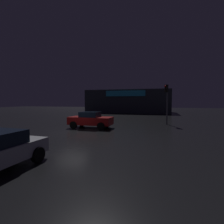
{
  "coord_description": "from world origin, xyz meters",
  "views": [
    {
      "loc": [
        7.1,
        -12.84,
        2.62
      ],
      "look_at": [
        1.38,
        7.63,
        1.28
      ],
      "focal_mm": 27.27,
      "sensor_mm": 36.0,
      "label": 1
    }
  ],
  "objects": [
    {
      "name": "store_building",
      "position": [
        0.01,
        27.79,
        2.61
      ],
      "size": [
        18.95,
        9.58,
        5.2
      ],
      "color": "#33383D",
      "rests_on": "ground"
    },
    {
      "name": "ground_plane",
      "position": [
        0.0,
        0.0,
        0.0
      ],
      "size": [
        120.0,
        120.0,
        0.0
      ],
      "primitive_type": "plane",
      "color": "black"
    },
    {
      "name": "traffic_signal_opposite",
      "position": [
        7.86,
        7.22,
        3.12
      ],
      "size": [
        0.42,
        0.42,
        4.47
      ],
      "color": "#595B60",
      "rests_on": "ground"
    },
    {
      "name": "car_near",
      "position": [
        0.6,
        2.57,
        0.82
      ],
      "size": [
        4.24,
        2.03,
        1.59
      ],
      "color": "#A51414",
      "rests_on": "ground"
    }
  ]
}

